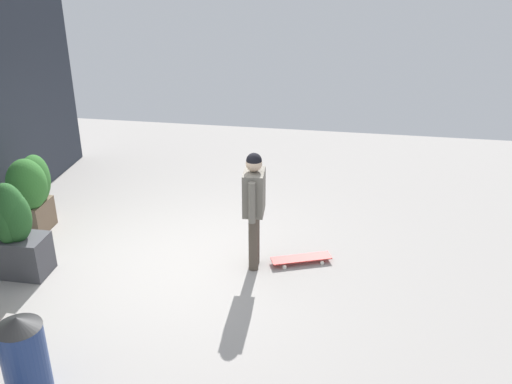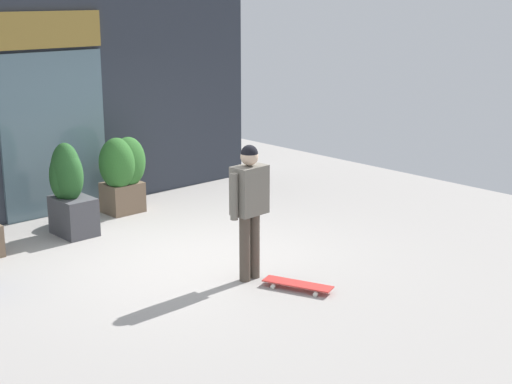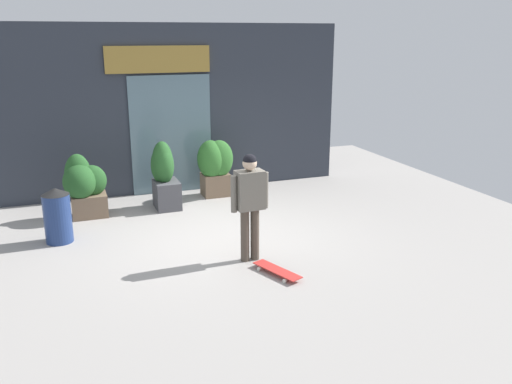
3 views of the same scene
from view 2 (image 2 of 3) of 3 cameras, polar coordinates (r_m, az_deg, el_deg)
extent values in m
plane|color=#9E9993|center=(9.89, -5.57, -4.93)|extent=(12.00, 12.00, 0.00)
cube|color=#2D333D|center=(12.01, -14.64, 6.75)|extent=(7.20, 0.25, 3.49)
cube|color=slate|center=(11.89, -14.84, 4.16)|extent=(1.70, 0.06, 2.47)
cube|color=olive|center=(11.61, -16.18, 11.52)|extent=(2.11, 0.05, 0.53)
cylinder|color=#4C4238|center=(9.07, -0.12, -3.99)|extent=(0.13, 0.13, 0.81)
cylinder|color=#4C4238|center=(8.97, -0.84, -4.22)|extent=(0.13, 0.13, 0.81)
cube|color=#6B665B|center=(8.82, -0.49, 0.15)|extent=(0.42, 0.28, 0.57)
cylinder|color=#6B665B|center=(9.00, 0.62, 0.24)|extent=(0.09, 0.09, 0.54)
cylinder|color=#6B665B|center=(8.66, -1.65, -0.35)|extent=(0.09, 0.09, 0.54)
sphere|color=beige|center=(8.73, -0.50, 2.66)|extent=(0.21, 0.21, 0.21)
sphere|color=black|center=(8.72, -0.50, 2.90)|extent=(0.20, 0.20, 0.20)
cube|color=red|center=(8.84, 3.14, -6.86)|extent=(0.48, 0.84, 0.02)
cylinder|color=silver|center=(8.85, 5.00, -7.14)|extent=(0.05, 0.06, 0.05)
cylinder|color=silver|center=(8.66, 4.46, -7.63)|extent=(0.05, 0.06, 0.05)
cylinder|color=silver|center=(9.04, 1.87, -6.61)|extent=(0.05, 0.06, 0.05)
cylinder|color=silver|center=(8.86, 1.27, -7.07)|extent=(0.05, 0.06, 0.05)
cube|color=#47474C|center=(11.00, -13.45, -1.75)|extent=(0.46, 0.64, 0.54)
ellipsoid|color=#235123|center=(10.86, -13.86, 1.21)|extent=(0.40, 0.49, 0.74)
ellipsoid|color=#235123|center=(10.88, -13.99, 1.43)|extent=(0.40, 0.49, 0.83)
ellipsoid|color=#235123|center=(10.90, -14.24, 1.13)|extent=(0.36, 0.37, 0.70)
cube|color=brown|center=(11.98, -9.93, -0.39)|extent=(0.55, 0.47, 0.47)
ellipsoid|color=#2D6628|center=(11.80, -10.22, 1.90)|extent=(0.40, 0.39, 0.64)
ellipsoid|color=#2D6628|center=(11.73, -10.32, 2.12)|extent=(0.55, 0.58, 0.78)
ellipsoid|color=#2D6628|center=(11.79, -9.54, 2.21)|extent=(0.59, 0.39, 0.78)
camera|label=1|loc=(5.37, -54.46, 17.90)|focal=40.30mm
camera|label=3|loc=(3.28, 61.28, 6.33)|focal=37.92mm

